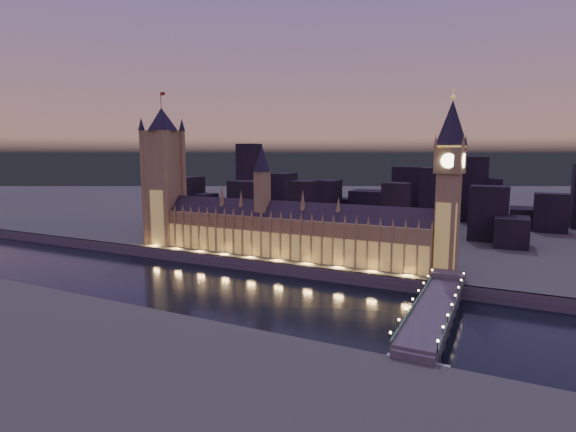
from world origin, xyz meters
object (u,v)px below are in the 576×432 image
at_px(palace_of_westminster, 286,231).
at_px(river_boat, 416,370).
at_px(elizabeth_tower, 449,173).
at_px(victoria_tower, 163,170).
at_px(westminster_bridge, 436,311).

bearing_deg(palace_of_westminster, river_boat, -46.61).
bearing_deg(elizabeth_tower, victoria_tower, -180.00).
height_order(elizabeth_tower, river_boat, elizabeth_tower).
relative_size(victoria_tower, elizabeth_tower, 1.10).
xyz_separation_m(palace_of_westminster, westminster_bridge, (112.14, -65.20, -20.38)).
bearing_deg(palace_of_westminster, elizabeth_tower, 0.10).
height_order(elizabeth_tower, westminster_bridge, elizabeth_tower).
bearing_deg(westminster_bridge, river_boat, -88.87).
bearing_deg(westminster_bridge, palace_of_westminster, 149.83).
bearing_deg(river_boat, elizabeth_tower, 92.50).
bearing_deg(westminster_bridge, victoria_tower, 163.60).
height_order(victoria_tower, river_boat, victoria_tower).
height_order(palace_of_westminster, westminster_bridge, palace_of_westminster).
distance_m(victoria_tower, westminster_bridge, 239.68).
bearing_deg(victoria_tower, elizabeth_tower, 0.00).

